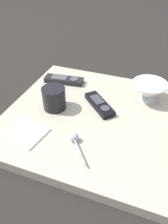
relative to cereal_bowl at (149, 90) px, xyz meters
name	(u,v)px	position (x,y,z in m)	size (l,w,h in m)	color
ground_plane	(90,120)	(-0.19, -0.16, -0.08)	(6.00, 6.00, 0.00)	black
table	(90,117)	(-0.19, -0.16, -0.06)	(0.61, 0.61, 0.04)	#B7AD99
cereal_bowl	(149,90)	(0.00, 0.00, 0.00)	(0.14, 0.14, 0.08)	silver
coffee_mug	(54,98)	(-0.33, -0.18, 0.00)	(0.09, 0.09, 0.09)	black
teaspoon	(74,139)	(-0.19, -0.32, -0.03)	(0.09, 0.11, 0.03)	#A3A5B2
tv_remote_near	(99,104)	(-0.17, -0.11, -0.03)	(0.15, 0.15, 0.02)	black
tv_remote_far	(64,80)	(-0.37, 0.01, -0.03)	(0.18, 0.07, 0.02)	black
folded_napkin	(26,132)	(-0.36, -0.34, -0.04)	(0.14, 0.13, 0.01)	white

